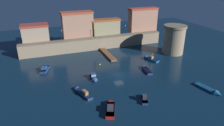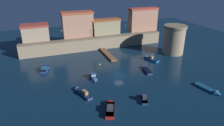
{
  "view_description": "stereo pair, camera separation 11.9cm",
  "coord_description": "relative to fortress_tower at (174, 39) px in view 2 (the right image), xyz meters",
  "views": [
    {
      "loc": [
        -20.05,
        -47.99,
        25.98
      ],
      "look_at": [
        0.0,
        5.69,
        1.47
      ],
      "focal_mm": 32.71,
      "sensor_mm": 36.0,
      "label": 1
    },
    {
      "loc": [
        -19.94,
        -48.03,
        25.98
      ],
      "look_at": [
        0.0,
        5.69,
        1.47
      ],
      "focal_mm": 32.71,
      "sensor_mm": 36.0,
      "label": 2
    }
  ],
  "objects": [
    {
      "name": "ground_plane",
      "position": [
        -25.13,
        -9.91,
        -5.18
      ],
      "size": [
        135.62,
        135.62,
        0.0
      ],
      "primitive_type": "plane",
      "color": "#0C2338"
    },
    {
      "name": "quay_wall",
      "position": [
        -25.13,
        13.98,
        -2.82
      ],
      "size": [
        54.38,
        2.86,
        4.69
      ],
      "color": "gray",
      "rests_on": "ground"
    },
    {
      "name": "old_town_backdrop",
      "position": [
        -24.35,
        17.55,
        3.42
      ],
      "size": [
        53.28,
        5.9,
        9.62
      ],
      "color": "gray",
      "rests_on": "ground"
    },
    {
      "name": "fortress_tower",
      "position": [
        0.0,
        0.0,
        0.0
      ],
      "size": [
        7.92,
        7.92,
        10.23
      ],
      "color": "gray",
      "rests_on": "ground"
    },
    {
      "name": "pier_dock",
      "position": [
        -22.9,
        6.24,
        -4.85
      ],
      "size": [
        2.05,
        12.91,
        0.7
      ],
      "color": "brown",
      "rests_on": "ground"
    },
    {
      "name": "quay_lamp_0",
      "position": [
        -37.35,
        13.98,
        2.01
      ],
      "size": [
        0.32,
        0.32,
        3.81
      ],
      "color": "black",
      "rests_on": "quay_wall"
    },
    {
      "name": "quay_lamp_1",
      "position": [
        -25.32,
        13.98,
        1.82
      ],
      "size": [
        0.32,
        0.32,
        3.47
      ],
      "color": "black",
      "rests_on": "quay_wall"
    },
    {
      "name": "quay_lamp_2",
      "position": [
        -12.81,
        13.98,
        1.89
      ],
      "size": [
        0.32,
        0.32,
        3.6
      ],
      "color": "black",
      "rests_on": "quay_wall"
    },
    {
      "name": "moored_boat_0",
      "position": [
        -32.54,
        -10.09,
        -4.8
      ],
      "size": [
        2.27,
        4.49,
        1.98
      ],
      "rotation": [
        0.0,
        0.0,
        -1.69
      ],
      "color": "navy",
      "rests_on": "ground"
    },
    {
      "name": "moored_boat_1",
      "position": [
        -37.29,
        -15.83,
        -4.77
      ],
      "size": [
        3.69,
        7.31,
        1.88
      ],
      "rotation": [
        0.0,
        0.0,
        1.9
      ],
      "color": "navy",
      "rests_on": "ground"
    },
    {
      "name": "moored_boat_2",
      "position": [
        -11.14,
        -2.7,
        -4.77
      ],
      "size": [
        3.94,
        6.19,
        3.19
      ],
      "rotation": [
        0.0,
        0.0,
        1.97
      ],
      "color": "#195689",
      "rests_on": "ground"
    },
    {
      "name": "moored_boat_3",
      "position": [
        -44.44,
        1.49,
        -4.7
      ],
      "size": [
        3.51,
        6.24,
        1.8
      ],
      "rotation": [
        0.0,
        0.0,
        1.26
      ],
      "color": "navy",
      "rests_on": "ground"
    },
    {
      "name": "moored_boat_4",
      "position": [
        -16.29,
        -9.52,
        -4.85
      ],
      "size": [
        2.4,
        6.42,
        1.42
      ],
      "rotation": [
        0.0,
        0.0,
        1.42
      ],
      "color": "navy",
      "rests_on": "ground"
    },
    {
      "name": "moored_boat_5",
      "position": [
        -24.59,
        -23.56,
        -4.7
      ],
      "size": [
        2.72,
        4.41,
        1.9
      ],
      "rotation": [
        0.0,
        0.0,
        1.2
      ],
      "color": "navy",
      "rests_on": "ground"
    },
    {
      "name": "moored_boat_6",
      "position": [
        -32.94,
        -24.24,
        -4.68
      ],
      "size": [
        4.01,
        6.61,
        1.78
      ],
      "rotation": [
        0.0,
        0.0,
        1.18
      ],
      "color": "red",
      "rests_on": "ground"
    },
    {
      "name": "moored_boat_7",
      "position": [
        -7.52,
        -25.93,
        -4.9
      ],
      "size": [
        2.95,
        7.34,
        1.6
      ],
      "rotation": [
        0.0,
        0.0,
        -1.38
      ],
      "color": "#195689",
      "rests_on": "ground"
    },
    {
      "name": "mooring_buoy_0",
      "position": [
        -28.09,
        -0.91,
        -5.18
      ],
      "size": [
        0.57,
        0.57,
        0.57
      ],
      "primitive_type": "sphere",
      "color": "yellow",
      "rests_on": "ground"
    }
  ]
}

